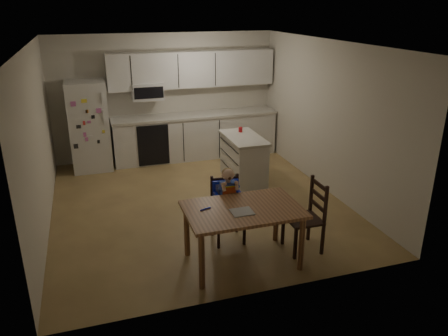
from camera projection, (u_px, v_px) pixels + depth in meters
The scene contains 10 objects.
room at pixel (189, 120), 7.08m from camera, with size 4.52×5.01×2.51m.
refrigerator at pixel (89, 126), 8.27m from camera, with size 0.72×0.70×1.70m, color silver.
kitchen_run at pixel (193, 116), 8.92m from camera, with size 3.37×0.62×2.15m.
kitchen_island at pixel (244, 159), 7.82m from camera, with size 0.59×1.13×0.83m.
red_cup at pixel (240, 130), 7.93m from camera, with size 0.07×0.07×0.09m, color red.
dining_table at pixel (243, 216), 5.24m from camera, with size 1.39×0.89×0.74m.
napkin at pixel (242, 212), 5.10m from camera, with size 0.26×0.22×0.01m, color #B6B6BB.
toddler_spoon at pixel (205, 209), 5.16m from camera, with size 0.02×0.02×0.12m, color #1324CD.
chair_booster at pixel (227, 197), 5.79m from camera, with size 0.41×0.41×1.04m.
chair_side at pixel (311, 211), 5.59m from camera, with size 0.43×0.43×0.95m.
Camera 1 is at (-1.55, -6.26, 3.04)m, focal length 35.00 mm.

